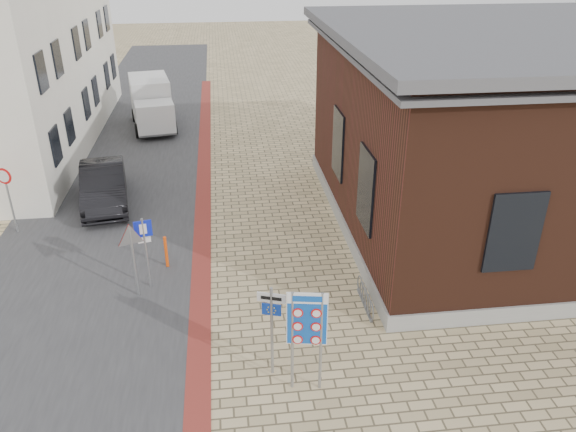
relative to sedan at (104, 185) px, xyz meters
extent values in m
plane|color=tan|center=(5.76, -10.06, -0.77)|extent=(120.00, 120.00, 0.00)
cube|color=#38383A|center=(0.26, 4.94, -0.76)|extent=(7.00, 60.00, 0.02)
cube|color=maroon|center=(3.76, -0.06, -0.76)|extent=(0.60, 40.00, 0.02)
cube|color=gray|center=(14.76, -3.06, -0.52)|extent=(12.15, 12.15, 0.50)
cube|color=#432115|center=(14.76, -3.06, 2.73)|extent=(12.00, 12.00, 6.00)
cube|color=#505156|center=(14.76, -3.06, 5.88)|extent=(13.00, 13.00, 0.30)
cube|color=#505156|center=(14.76, -3.06, 5.48)|extent=(12.70, 12.70, 0.15)
cube|color=black|center=(8.74, -6.06, 2.03)|extent=(0.12, 1.60, 2.40)
cube|color=black|center=(8.74, -2.06, 2.03)|extent=(0.12, 1.60, 2.40)
cube|color=black|center=(11.76, -9.08, 2.03)|extent=(1.40, 0.12, 2.20)
cube|color=black|center=(-1.72, 0.74, 1.43)|extent=(0.10, 1.10, 1.40)
cube|color=black|center=(-1.72, 3.14, 1.43)|extent=(0.10, 1.10, 1.40)
cube|color=black|center=(-1.72, 0.74, 4.23)|extent=(0.10, 1.10, 1.40)
cube|color=black|center=(-1.72, 3.14, 4.23)|extent=(0.10, 1.10, 1.40)
cube|color=silver|center=(-5.24, 7.94, 3.63)|extent=(7.00, 6.00, 8.80)
cube|color=black|center=(-1.72, 6.74, 1.43)|extent=(0.10, 1.10, 1.40)
cube|color=black|center=(-1.72, 9.14, 1.43)|extent=(0.10, 1.10, 1.40)
cube|color=black|center=(-1.72, 6.74, 4.23)|extent=(0.10, 1.10, 1.40)
cube|color=black|center=(-1.72, 9.14, 4.23)|extent=(0.10, 1.10, 1.40)
cube|color=silver|center=(-5.24, 13.94, 3.23)|extent=(7.00, 6.00, 8.00)
cube|color=black|center=(-1.72, 12.74, 1.43)|extent=(0.10, 1.10, 1.40)
cube|color=black|center=(-1.72, 15.14, 1.43)|extent=(0.10, 1.10, 1.40)
cube|color=black|center=(-1.72, 12.74, 4.23)|extent=(0.10, 1.10, 1.40)
cube|color=black|center=(-1.72, 15.14, 4.23)|extent=(0.10, 1.10, 1.40)
torus|color=slate|center=(8.41, -8.46, -0.49)|extent=(0.04, 0.60, 0.60)
torus|color=slate|center=(8.41, -8.16, -0.49)|extent=(0.04, 0.60, 0.60)
torus|color=slate|center=(8.41, -7.86, -0.49)|extent=(0.04, 0.60, 0.60)
torus|color=slate|center=(8.41, -7.56, -0.49)|extent=(0.04, 0.60, 0.60)
torus|color=slate|center=(8.41, -7.26, -0.49)|extent=(0.04, 0.60, 0.60)
cube|color=slate|center=(8.41, -7.86, -0.75)|extent=(0.08, 1.60, 0.04)
imported|color=black|center=(0.00, 0.00, 0.00)|extent=(2.37, 4.88, 1.54)
cube|color=slate|center=(1.03, 9.49, -0.37)|extent=(2.70, 5.11, 0.22)
cube|color=white|center=(1.32, 7.81, 0.35)|extent=(2.12, 1.83, 1.44)
cube|color=black|center=(1.44, 7.15, 0.62)|extent=(1.70, 0.37, 0.72)
cube|color=white|center=(0.89, 10.29, 0.80)|extent=(2.51, 3.53, 1.98)
cylinder|color=black|center=(0.35, 7.91, -0.41)|extent=(0.35, 0.75, 0.72)
cylinder|color=black|center=(2.21, 8.24, -0.41)|extent=(0.35, 0.75, 0.72)
cylinder|color=black|center=(-0.15, 10.75, -0.41)|extent=(0.35, 0.75, 0.72)
cylinder|color=black|center=(1.71, 11.07, -0.41)|extent=(0.35, 0.75, 0.72)
cylinder|color=gray|center=(5.95, -10.78, 0.55)|extent=(0.07, 0.07, 2.65)
cylinder|color=gray|center=(6.58, -10.89, 0.55)|extent=(0.07, 0.07, 2.65)
cube|color=white|center=(6.26, -10.84, 1.19)|extent=(0.90, 0.20, 1.36)
cube|color=#0F4CB4|center=(6.26, -10.84, 1.19)|extent=(0.86, 0.20, 1.32)
cube|color=white|center=(6.26, -10.84, 1.74)|extent=(0.86, 0.20, 0.26)
cylinder|color=gray|center=(5.54, -10.25, 0.45)|extent=(0.07, 0.07, 2.44)
cube|color=white|center=(5.54, -10.25, 1.41)|extent=(0.64, 0.25, 0.23)
cube|color=#0F38B7|center=(5.54, -10.25, 1.09)|extent=(0.44, 0.18, 0.30)
cylinder|color=gray|center=(2.26, -6.13, 0.37)|extent=(0.07, 0.07, 2.28)
cube|color=#0F20BE|center=(2.26, -6.13, 1.19)|extent=(0.50, 0.15, 0.50)
cube|color=white|center=(2.26, -6.13, 0.83)|extent=(0.37, 0.12, 0.16)
cylinder|color=gray|center=(1.96, -6.56, 0.35)|extent=(0.07, 0.07, 2.23)
cylinder|color=gray|center=(-2.74, -2.06, 0.45)|extent=(0.07, 0.07, 2.44)
cylinder|color=red|center=(-2.74, -2.06, 1.39)|extent=(0.55, 0.22, 0.58)
cylinder|color=#FF4F0D|center=(2.70, -5.06, -0.23)|extent=(0.11, 0.11, 1.08)
camera|label=1|loc=(4.64, -20.61, 8.71)|focal=35.00mm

